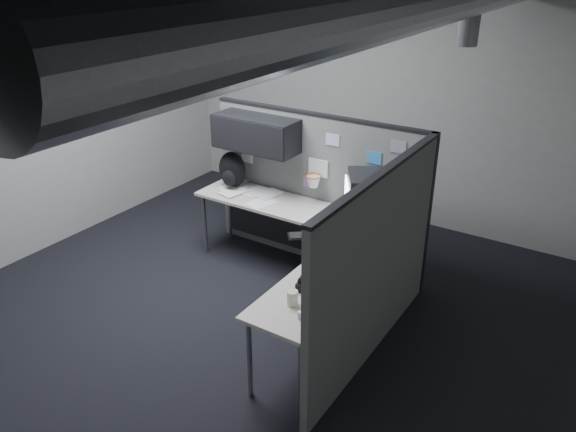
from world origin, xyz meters
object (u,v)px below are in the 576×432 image
Objects in this scene: keyboard at (312,236)px; backpack at (232,170)px; phone at (314,282)px; monitor at (372,199)px; desk at (306,235)px.

backpack reaches higher than keyboard.
phone is at bearing -53.20° from keyboard.
monitor is 1.67m from backpack.
monitor is at bearing 31.59° from desk.
phone is 0.71× the size of backpack.
monitor is 1.42× the size of keyboard.
phone is (0.42, -0.69, 0.02)m from keyboard.
monitor is 2.18× the size of phone.
phone is (0.10, -1.22, -0.22)m from monitor.
backpack is at bearing 162.49° from desk.
desk is at bearing 123.14° from phone.
backpack is at bearing -167.53° from monitor.
phone is at bearing -55.82° from desk.
keyboard is at bearing -25.86° from backpack.
keyboard is (-0.32, -0.53, -0.24)m from monitor.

